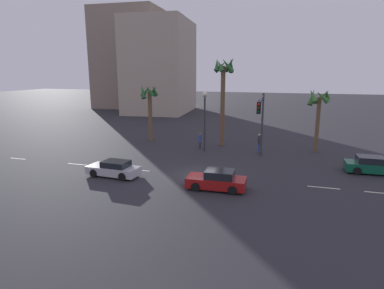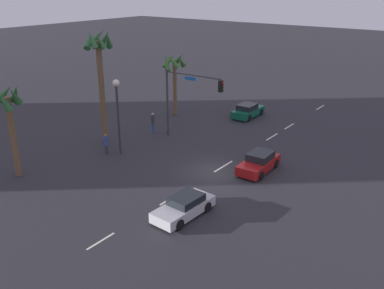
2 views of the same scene
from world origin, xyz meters
name	(u,v)px [view 2 (image 2 of 2)]	position (x,y,z in m)	size (l,w,h in m)	color
ground_plane	(215,171)	(0.00, 0.00, 0.00)	(220.00, 220.00, 0.00)	#28282D
lane_stripe_1	(101,241)	(-11.33, 0.00, 0.01)	(1.98, 0.14, 0.01)	silver
lane_stripe_2	(170,199)	(-5.31, 0.00, 0.01)	(2.08, 0.14, 0.01)	silver
lane_stripe_3	(223,166)	(1.13, 0.00, 0.01)	(2.56, 0.14, 0.01)	silver
lane_stripe_4	(272,137)	(9.39, 0.00, 0.01)	(2.21, 0.14, 0.01)	silver
lane_stripe_5	(289,126)	(13.08, 0.00, 0.01)	(2.10, 0.14, 0.01)	silver
lane_stripe_6	(320,107)	(21.40, 0.00, 0.01)	(2.20, 0.14, 0.01)	silver
car_0	(184,207)	(-6.43, -1.99, 0.59)	(4.29, 1.99, 1.26)	#B7B7BC
car_1	(259,163)	(2.09, -2.51, 0.64)	(4.22, 1.97, 1.40)	maroon
car_2	(248,111)	(13.47, 4.88, 0.64)	(4.27, 1.98, 1.39)	#0F5138
traffic_signal	(186,93)	(4.23, 6.01, 4.23)	(0.39, 5.96, 6.16)	#38383D
streetlamp	(117,103)	(-1.69, 8.30, 4.33)	(0.56, 0.56, 6.19)	#2D2D33
pedestrian_0	(153,122)	(3.83, 9.56, 1.03)	(0.45, 0.45, 1.92)	#2D478C
pedestrian_1	(106,143)	(-2.40, 9.16, 0.90)	(0.50, 0.50, 1.72)	#333338
palm_tree_0	(100,62)	(-0.38, 11.43, 6.98)	(2.62, 2.79, 9.80)	brown
palm_tree_1	(174,68)	(9.42, 11.49, 4.96)	(2.43, 2.56, 6.57)	brown
palm_tree_2	(9,112)	(-9.17, 11.21, 4.84)	(2.24, 2.35, 6.77)	brown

